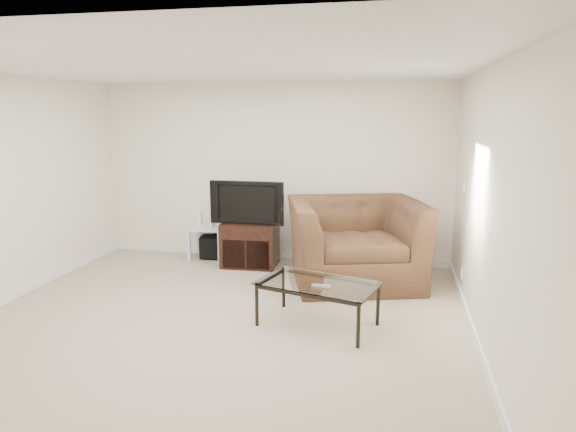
% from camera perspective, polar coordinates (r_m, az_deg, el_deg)
% --- Properties ---
extents(floor, '(5.00, 5.00, 0.00)m').
position_cam_1_polar(floor, '(5.28, -8.18, -11.98)').
color(floor, tan).
rests_on(floor, ground).
extents(ceiling, '(5.00, 5.00, 0.00)m').
position_cam_1_polar(ceiling, '(4.86, -9.05, 16.15)').
color(ceiling, white).
rests_on(ceiling, ground).
extents(wall_back, '(5.00, 0.02, 2.50)m').
position_cam_1_polar(wall_back, '(7.29, -1.76, 4.86)').
color(wall_back, silver).
rests_on(wall_back, ground).
extents(wall_right, '(0.02, 5.00, 2.50)m').
position_cam_1_polar(wall_right, '(4.69, 21.42, 0.31)').
color(wall_right, silver).
rests_on(wall_right, ground).
extents(plate_back, '(0.12, 0.02, 0.12)m').
position_cam_1_polar(plate_back, '(7.73, -11.96, 5.00)').
color(plate_back, white).
rests_on(plate_back, wall_back).
extents(plate_right_switch, '(0.02, 0.09, 0.13)m').
position_cam_1_polar(plate_right_switch, '(6.25, 18.97, 3.12)').
color(plate_right_switch, white).
rests_on(plate_right_switch, wall_right).
extents(plate_right_outlet, '(0.02, 0.08, 0.12)m').
position_cam_1_polar(plate_right_outlet, '(6.16, 18.72, -6.05)').
color(plate_right_outlet, white).
rests_on(plate_right_outlet, wall_right).
extents(tv_stand, '(0.76, 0.54, 0.62)m').
position_cam_1_polar(tv_stand, '(7.09, -4.24, -3.11)').
color(tv_stand, black).
rests_on(tv_stand, floor).
extents(dvd_player, '(0.38, 0.28, 0.05)m').
position_cam_1_polar(dvd_player, '(7.00, -4.34, -1.57)').
color(dvd_player, black).
rests_on(dvd_player, tv_stand).
extents(television, '(0.94, 0.20, 0.58)m').
position_cam_1_polar(television, '(6.94, -4.37, 1.62)').
color(television, black).
rests_on(television, tv_stand).
extents(side_table, '(0.53, 0.53, 0.49)m').
position_cam_1_polar(side_table, '(7.53, -8.75, -2.85)').
color(side_table, silver).
rests_on(side_table, floor).
extents(subwoofer, '(0.34, 0.34, 0.30)m').
position_cam_1_polar(subwoofer, '(7.56, -8.47, -3.35)').
color(subwoofer, black).
rests_on(subwoofer, floor).
extents(game_console, '(0.08, 0.17, 0.22)m').
position_cam_1_polar(game_console, '(7.47, -9.77, -0.21)').
color(game_console, white).
rests_on(game_console, side_table).
extents(game_case, '(0.06, 0.14, 0.19)m').
position_cam_1_polar(game_case, '(7.42, -8.43, -0.37)').
color(game_case, silver).
rests_on(game_case, side_table).
extents(recliner, '(1.81, 1.43, 1.38)m').
position_cam_1_polar(recliner, '(6.38, 7.55, -1.30)').
color(recliner, '#4D361E').
rests_on(recliner, floor).
extents(coffee_table, '(1.27, 0.93, 0.45)m').
position_cam_1_polar(coffee_table, '(5.17, 3.29, -9.75)').
color(coffee_table, black).
rests_on(coffee_table, floor).
extents(remote, '(0.18, 0.06, 0.02)m').
position_cam_1_polar(remote, '(4.96, 3.69, -7.76)').
color(remote, '#B2B2B7').
rests_on(remote, coffee_table).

